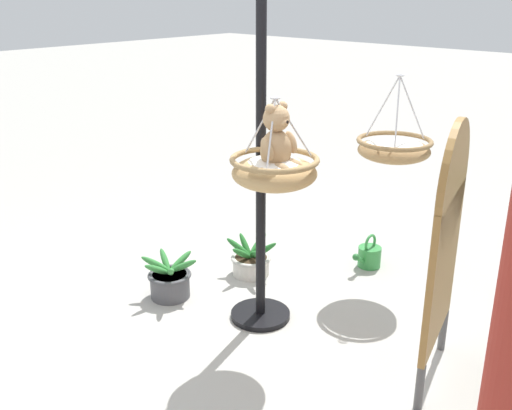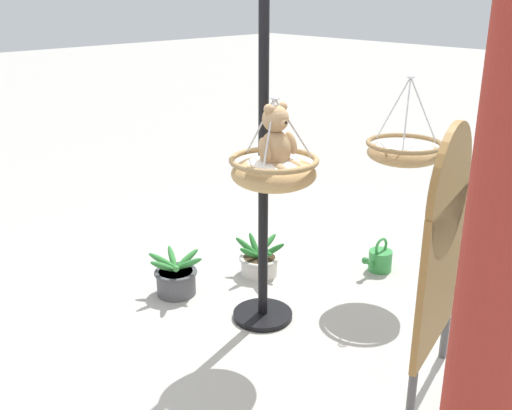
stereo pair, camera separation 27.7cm
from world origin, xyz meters
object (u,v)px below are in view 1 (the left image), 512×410
object	(u,v)px
display_pole_central	(261,217)
hanging_basket_with_teddy	(274,171)
hanging_basket_left_high	(394,148)
watering_can	(369,256)
potted_plant_small_succulent	(170,281)
potted_plant_fern_front	(251,261)
display_sign_board	(447,236)
teddy_bear	(277,142)

from	to	relation	value
display_pole_central	hanging_basket_with_teddy	world-z (taller)	display_pole_central
hanging_basket_left_high	watering_can	distance (m)	1.07
hanging_basket_with_teddy	potted_plant_small_succulent	distance (m)	1.47
display_pole_central	potted_plant_fern_front	distance (m)	0.98
hanging_basket_left_high	display_pole_central	bearing A→B (deg)	-17.62
hanging_basket_with_teddy	hanging_basket_left_high	size ratio (longest dim) A/B	0.87
hanging_basket_left_high	display_sign_board	bearing A→B (deg)	43.74
hanging_basket_with_teddy	display_sign_board	bearing A→B (deg)	108.13
teddy_bear	potted_plant_fern_front	world-z (taller)	teddy_bear
potted_plant_small_succulent	watering_can	bearing A→B (deg)	150.35
hanging_basket_with_teddy	display_sign_board	world-z (taller)	hanging_basket_with_teddy
display_pole_central	potted_plant_small_succulent	distance (m)	1.02
display_pole_central	potted_plant_small_succulent	size ratio (longest dim) A/B	5.63
display_sign_board	watering_can	world-z (taller)	display_sign_board
potted_plant_fern_front	display_sign_board	distance (m)	2.02
potted_plant_fern_front	display_pole_central	bearing A→B (deg)	48.54
potted_plant_fern_front	watering_can	xyz separation A→B (m)	(-0.80, 0.66, -0.02)
hanging_basket_left_high	teddy_bear	bearing A→B (deg)	-4.01
teddy_bear	potted_plant_small_succulent	xyz separation A→B (m)	(0.10, -1.01, -1.27)
potted_plant_small_succulent	potted_plant_fern_front	bearing A→B (deg)	163.96
teddy_bear	watering_can	size ratio (longest dim) A/B	1.23
potted_plant_fern_front	display_sign_board	world-z (taller)	display_sign_board
potted_plant_small_succulent	watering_can	xyz separation A→B (m)	(-1.52, 0.87, -0.04)
display_sign_board	watering_can	bearing A→B (deg)	-133.50
hanging_basket_with_teddy	potted_plant_fern_front	world-z (taller)	hanging_basket_with_teddy
display_pole_central	display_sign_board	distance (m)	1.30
hanging_basket_with_teddy	watering_can	world-z (taller)	hanging_basket_with_teddy
teddy_bear	display_sign_board	distance (m)	1.15
potted_plant_small_succulent	display_sign_board	world-z (taller)	display_sign_board
display_pole_central	hanging_basket_with_teddy	xyz separation A→B (m)	(0.15, 0.25, 0.42)
display_pole_central	display_sign_board	xyz separation A→B (m)	(-0.19, 1.28, 0.17)
hanging_basket_left_high	potted_plant_small_succulent	xyz separation A→B (m)	(1.39, -1.10, -1.00)
potted_plant_small_succulent	display_sign_board	size ratio (longest dim) A/B	0.27
potted_plant_fern_front	potted_plant_small_succulent	distance (m)	0.75
potted_plant_fern_front	potted_plant_small_succulent	xyz separation A→B (m)	(0.72, -0.21, 0.02)
potted_plant_small_succulent	teddy_bear	bearing A→B (deg)	95.61
hanging_basket_with_teddy	teddy_bear	distance (m)	0.19
hanging_basket_with_teddy	potted_plant_fern_front	xyz separation A→B (m)	(-0.62, -0.78, -1.11)
teddy_bear	potted_plant_fern_front	xyz separation A→B (m)	(-0.62, -0.80, -1.29)
hanging_basket_left_high	display_sign_board	xyz separation A→B (m)	(0.95, 0.91, -0.17)
teddy_bear	watering_can	world-z (taller)	teddy_bear
potted_plant_small_succulent	display_sign_board	xyz separation A→B (m)	(-0.44, 2.01, 0.83)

